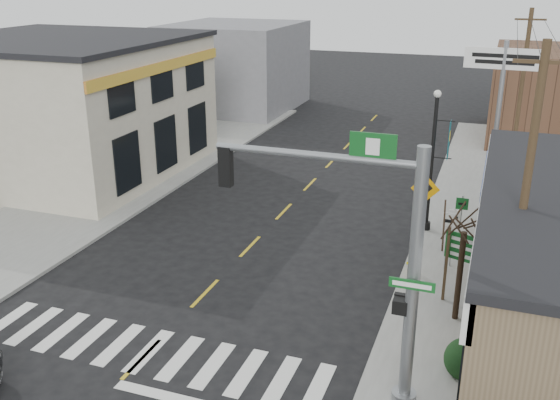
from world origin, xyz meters
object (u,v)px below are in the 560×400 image
(utility_pole_far, at_px, (521,93))
(bare_tree, at_px, (466,216))
(guide_sign, at_px, (467,256))
(utility_pole_near, at_px, (524,199))
(lamp_post, at_px, (434,151))
(traffic_signal_pole, at_px, (380,251))
(dance_center_sign, at_px, (502,83))
(fire_hydrant, at_px, (411,264))

(utility_pole_far, bearing_deg, bare_tree, -98.86)
(guide_sign, distance_m, utility_pole_near, 3.50)
(bare_tree, height_order, utility_pole_far, utility_pole_far)
(utility_pole_near, bearing_deg, lamp_post, 112.42)
(traffic_signal_pole, distance_m, dance_center_sign, 16.22)
(traffic_signal_pole, xyz_separation_m, utility_pole_near, (3.10, 3.80, 0.33))
(bare_tree, relative_size, utility_pole_near, 0.51)
(fire_hydrant, height_order, utility_pole_near, utility_pole_near)
(lamp_post, height_order, utility_pole_near, utility_pole_near)
(bare_tree, bearing_deg, guide_sign, 83.55)
(traffic_signal_pole, xyz_separation_m, utility_pole_far, (3.10, 20.32, 0.27))
(traffic_signal_pole, height_order, dance_center_sign, dance_center_sign)
(traffic_signal_pole, height_order, utility_pole_far, utility_pole_far)
(guide_sign, bearing_deg, dance_center_sign, 108.00)
(dance_center_sign, bearing_deg, utility_pole_far, 81.62)
(guide_sign, distance_m, bare_tree, 2.01)
(fire_hydrant, relative_size, dance_center_sign, 0.09)
(traffic_signal_pole, distance_m, bare_tree, 4.90)
(fire_hydrant, height_order, bare_tree, bare_tree)
(guide_sign, bearing_deg, bare_tree, -76.28)
(traffic_signal_pole, height_order, lamp_post, traffic_signal_pole)
(traffic_signal_pole, relative_size, utility_pole_far, 0.81)
(traffic_signal_pole, bearing_deg, fire_hydrant, 90.83)
(fire_hydrant, xyz_separation_m, lamp_post, (0.06, 4.21, 2.98))
(guide_sign, xyz_separation_m, lamp_post, (-1.80, 5.79, 1.67))
(utility_pole_near, bearing_deg, utility_pole_far, 89.94)
(dance_center_sign, distance_m, utility_pole_far, 4.55)
(lamp_post, height_order, dance_center_sign, dance_center_sign)
(traffic_signal_pole, relative_size, lamp_post, 1.17)
(guide_sign, relative_size, lamp_post, 0.44)
(dance_center_sign, bearing_deg, utility_pole_near, -81.69)
(guide_sign, height_order, utility_pole_far, utility_pole_far)
(dance_center_sign, xyz_separation_m, bare_tree, (-0.51, -11.45, -2.01))
(fire_hydrant, distance_m, dance_center_sign, 10.43)
(lamp_post, height_order, utility_pole_far, utility_pole_far)
(fire_hydrant, xyz_separation_m, utility_pole_near, (3.20, -3.37, 4.00))
(fire_hydrant, relative_size, utility_pole_far, 0.08)
(bare_tree, xyz_separation_m, utility_pole_near, (1.45, -0.77, 0.97))
(lamp_post, bearing_deg, dance_center_sign, 69.78)
(lamp_post, distance_m, utility_pole_far, 9.52)
(bare_tree, bearing_deg, fire_hydrant, 123.86)
(utility_pole_far, bearing_deg, traffic_signal_pole, -102.28)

